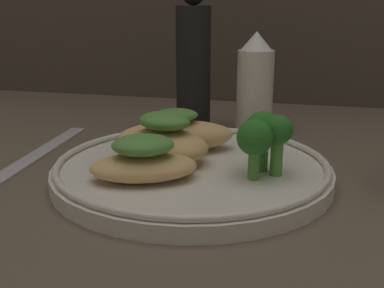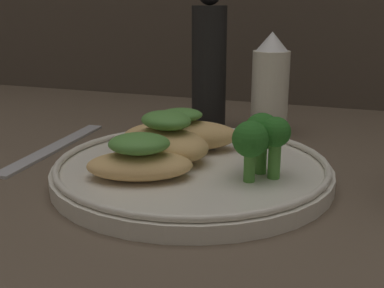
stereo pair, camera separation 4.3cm
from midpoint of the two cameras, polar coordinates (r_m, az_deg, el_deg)
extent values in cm
cube|color=brown|center=(44.63, -2.79, -4.85)|extent=(180.00, 180.00, 1.00)
cylinder|color=silver|center=(44.21, -2.81, -3.40)|extent=(25.41, 25.41, 1.40)
torus|color=silver|center=(43.89, -2.83, -2.17)|extent=(24.81, 24.81, 0.60)
ellipsoid|color=tan|center=(40.50, -8.82, -2.78)|extent=(10.24, 8.11, 2.18)
ellipsoid|color=#518E3D|center=(39.92, -8.93, -0.17)|extent=(6.33, 5.75, 1.67)
ellipsoid|color=tan|center=(44.89, -6.02, -0.21)|extent=(10.26, 8.69, 3.01)
ellipsoid|color=#518E3D|center=(44.29, -6.11, 2.70)|extent=(6.04, 5.41, 1.67)
ellipsoid|color=tan|center=(47.88, -4.48, 0.90)|extent=(12.47, 8.77, 3.03)
ellipsoid|color=#518E3D|center=(47.35, -4.53, 3.40)|extent=(5.24, 4.76, 1.25)
cylinder|color=#4C8E38|center=(41.21, 7.05, -1.66)|extent=(1.06, 1.06, 3.15)
sphere|color=#286B23|center=(40.52, 7.17, 1.65)|extent=(2.53, 2.53, 2.53)
cylinder|color=#4C8E38|center=(42.69, 5.50, -1.31)|extent=(1.04, 1.04, 2.66)
sphere|color=#286B23|center=(42.02, 5.59, 1.86)|extent=(3.15, 3.15, 3.15)
cylinder|color=#4C8E38|center=(40.13, 4.27, -2.49)|extent=(0.95, 0.95, 2.60)
sphere|color=#286B23|center=(39.43, 4.34, 0.74)|extent=(3.01, 3.01, 3.01)
cylinder|color=silver|center=(59.69, 5.39, 6.13)|extent=(4.47, 4.47, 10.20)
cone|color=white|center=(58.91, 5.55, 12.09)|extent=(3.80, 3.80, 2.24)
cylinder|color=black|center=(60.93, -1.90, 8.85)|extent=(4.33, 4.33, 15.36)
cube|color=#B2B2B7|center=(55.10, -19.51, -0.76)|extent=(3.24, 19.89, 0.60)
camera|label=1|loc=(0.02, -92.86, -0.84)|focal=45.00mm
camera|label=2|loc=(0.02, 87.14, 0.84)|focal=45.00mm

